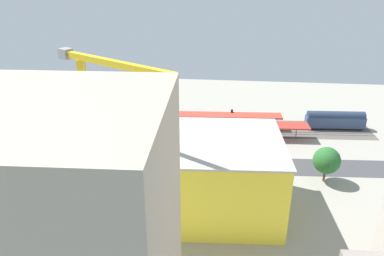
# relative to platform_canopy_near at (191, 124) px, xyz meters

# --- Properties ---
(ground_plane) EXTENTS (148.70, 148.70, 0.00)m
(ground_plane) POSITION_rel_platform_canopy_near_xyz_m (-9.15, 12.47, -4.18)
(ground_plane) COLOR #9E998C
(ground_plane) RESTS_ON ground
(rail_bed) EXTENTS (93.58, 19.36, 0.01)m
(rail_bed) POSITION_rel_platform_canopy_near_xyz_m (-9.15, -7.63, -4.18)
(rail_bed) COLOR #5B544C
(rail_bed) RESTS_ON ground
(street_asphalt) EXTENTS (93.29, 14.10, 0.01)m
(street_asphalt) POSITION_rel_platform_canopy_near_xyz_m (-9.15, 16.68, -4.18)
(street_asphalt) COLOR #424244
(street_asphalt) RESTS_ON ground
(track_rails) EXTENTS (92.80, 12.94, 0.12)m
(track_rails) POSITION_rel_platform_canopy_near_xyz_m (-9.15, -7.63, -4.00)
(track_rails) COLOR #9E9EA8
(track_rails) RESTS_ON ground
(platform_canopy_near) EXTENTS (69.80, 9.07, 4.41)m
(platform_canopy_near) POSITION_rel_platform_canopy_near_xyz_m (0.00, 0.00, 0.00)
(platform_canopy_near) COLOR #B73328
(platform_canopy_near) RESTS_ON ground
(platform_canopy_far) EXTENTS (61.98, 8.13, 4.31)m
(platform_canopy_far) POSITION_rel_platform_canopy_near_xyz_m (3.08, -7.68, -0.15)
(platform_canopy_far) COLOR #C63D2D
(platform_canopy_far) RESTS_ON ground
(locomotive) EXTENTS (16.16, 3.76, 5.25)m
(locomotive) POSITION_rel_platform_canopy_near_xyz_m (-18.62, -10.76, -2.31)
(locomotive) COLOR black
(locomotive) RESTS_ON ground
(passenger_coach) EXTENTS (18.39, 4.12, 5.81)m
(passenger_coach) POSITION_rel_platform_canopy_near_xyz_m (-44.54, -10.76, -1.15)
(passenger_coach) COLOR black
(passenger_coach) RESTS_ON ground
(parked_car_0) EXTENTS (4.15, 2.14, 1.76)m
(parked_car_0) POSITION_rel_platform_canopy_near_xyz_m (-23.23, 13.33, -3.39)
(parked_car_0) COLOR black
(parked_car_0) RESTS_ON ground
(parked_car_1) EXTENTS (4.37, 1.83, 1.73)m
(parked_car_1) POSITION_rel_platform_canopy_near_xyz_m (-16.66, 13.72, -3.41)
(parked_car_1) COLOR black
(parked_car_1) RESTS_ON ground
(parked_car_2) EXTENTS (4.22, 2.18, 1.68)m
(parked_car_2) POSITION_rel_platform_canopy_near_xyz_m (-9.37, 13.81, -3.44)
(parked_car_2) COLOR black
(parked_car_2) RESTS_ON ground
(parked_car_3) EXTENTS (4.38, 2.04, 1.82)m
(parked_car_3) POSITION_rel_platform_canopy_near_xyz_m (-2.85, 13.28, -3.38)
(parked_car_3) COLOR black
(parked_car_3) RESTS_ON ground
(parked_car_4) EXTENTS (4.49, 2.07, 1.61)m
(parked_car_4) POSITION_rel_platform_canopy_near_xyz_m (4.73, 13.31, -3.46)
(parked_car_4) COLOR black
(parked_car_4) RESTS_ON ground
(parked_car_5) EXTENTS (4.80, 2.17, 1.81)m
(parked_car_5) POSITION_rel_platform_canopy_near_xyz_m (11.20, 13.32, -3.37)
(parked_car_5) COLOR black
(parked_car_5) RESTS_ON ground
(parked_car_6) EXTENTS (4.74, 1.88, 1.82)m
(parked_car_6) POSITION_rel_platform_canopy_near_xyz_m (18.43, 13.53, -3.37)
(parked_car_6) COLOR black
(parked_car_6) RESTS_ON ground
(parked_car_7) EXTENTS (4.24, 1.97, 1.80)m
(parked_car_7) POSITION_rel_platform_canopy_near_xyz_m (25.03, 13.26, -3.38)
(parked_car_7) COLOR black
(parked_car_7) RESTS_ON ground
(construction_building) EXTENTS (36.37, 24.68, 15.45)m
(construction_building) POSITION_rel_platform_canopy_near_xyz_m (-4.22, 35.19, 3.55)
(construction_building) COLOR yellow
(construction_building) RESTS_ON ground
(construction_roof_slab) EXTENTS (37.01, 25.31, 0.40)m
(construction_roof_slab) POSITION_rel_platform_canopy_near_xyz_m (-4.22, 35.19, 11.47)
(construction_roof_slab) COLOR #B7B2A8
(construction_roof_slab) RESTS_ON construction_building
(tower_crane) EXTENTS (26.18, 16.60, 32.15)m
(tower_crane) POSITION_rel_platform_canopy_near_xyz_m (15.59, 33.73, 15.45)
(tower_crane) COLOR gray
(tower_crane) RESTS_ON ground
(box_truck_0) EXTENTS (10.24, 2.75, 3.53)m
(box_truck_0) POSITION_rel_platform_canopy_near_xyz_m (8.12, 19.24, -2.44)
(box_truck_0) COLOR black
(box_truck_0) RESTS_ON ground
(street_tree_0) EXTENTS (5.43, 5.43, 8.16)m
(street_tree_0) POSITION_rel_platform_canopy_near_xyz_m (13.02, 21.41, 1.24)
(street_tree_0) COLOR brown
(street_tree_0) RESTS_ON ground
(street_tree_1) EXTENTS (5.88, 5.88, 7.98)m
(street_tree_1) POSITION_rel_platform_canopy_near_xyz_m (-4.46, 21.58, 0.85)
(street_tree_1) COLOR brown
(street_tree_1) RESTS_ON ground
(street_tree_2) EXTENTS (6.34, 6.34, 8.73)m
(street_tree_2) POSITION_rel_platform_canopy_near_xyz_m (-34.34, 21.74, 1.36)
(street_tree_2) COLOR brown
(street_tree_2) RESTS_ON ground
(traffic_light) EXTENTS (0.50, 0.36, 6.10)m
(traffic_light) POSITION_rel_platform_canopy_near_xyz_m (11.30, 21.42, -0.11)
(traffic_light) COLOR #333333
(traffic_light) RESTS_ON ground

